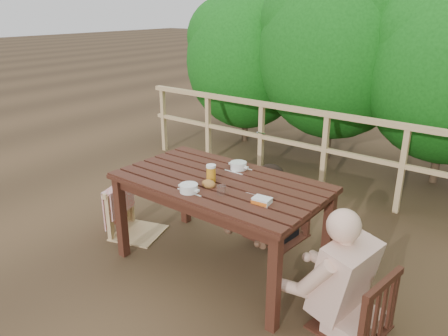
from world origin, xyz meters
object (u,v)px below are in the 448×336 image
Objects in this scene: table at (220,224)px; chair_far at (279,190)px; bread_roll at (209,184)px; beer_glass at (211,174)px; diner_right at (365,240)px; tumbler at (221,191)px; soup_far at (238,166)px; butter_tub at (262,201)px; woman at (280,179)px; chair_left at (136,191)px; chair_right at (356,271)px; soup_near at (189,189)px.

table is 1.73× the size of chair_far.
table is at bearing 94.91° from bread_roll.
bread_roll is 0.12m from beer_glass.
table is 1.19× the size of diner_right.
bread_roll is 0.78× the size of beer_glass.
tumbler is at bearing -81.99° from chair_far.
soup_far is 0.55m from tumbler.
bread_roll is at bearing 173.98° from butter_tub.
tumbler is at bearing -34.14° from beer_glass.
bread_roll reaches higher than table.
chair_far is at bearing 70.45° from soup_far.
table is 0.80m from woman.
chair_left is at bearing 98.44° from diner_right.
chair_right is at bearing 147.74° from woman.
soup_far reaches higher than bread_roll.
soup_near is 1.98× the size of bread_roll.
chair_right is at bearing 4.66° from bread_roll.
soup_near is (-1.26, -0.28, 0.36)m from chair_right.
tumbler is (0.19, -0.22, 0.44)m from table.
chair_right is 6.15× the size of beer_glass.
woman is (0.13, 0.76, 0.21)m from table.
tumbler reaches higher than soup_far.
chair_far is 0.90m from beer_glass.
beer_glass is (-0.18, -0.80, 0.38)m from chair_far.
soup_near is at bearing -105.85° from bread_roll.
beer_glass is at bearing 119.37° from bread_roll.
chair_far is 4.18× the size of soup_near.
tumbler is at bearing 29.13° from soup_near.
soup_far is 1.80× the size of butter_tub.
chair_far reaches higher than soup_far.
chair_left is 3.89× the size of soup_far.
chair_far is 11.93× the size of tumbler.
chair_left is at bearing -159.32° from soup_far.
bread_roll is (1.00, -0.09, 0.36)m from chair_left.
soup_near is at bearing 86.15° from woman.
beer_glass is 1.84× the size of tumbler.
diner_right is 0.75m from butter_tub.
beer_glass is 0.57m from butter_tub.
soup_far is (0.96, 0.36, 0.37)m from chair_left.
chair_far reaches higher than tumbler.
beer_glass is (-1.27, 0.00, 0.40)m from chair_right.
chair_left is at bearing 41.40° from woman.
soup_far is at bearing 133.89° from butter_tub.
diner_right is 1.25m from bread_roll.
soup_far is (-1.25, 0.36, 0.36)m from chair_right.
woman is 10.07× the size of bread_roll.
bread_roll is at bearing -77.04° from chair_right.
beer_glass is at bearing 145.86° from tumbler.
soup_near is 0.63m from soup_far.
chair_left is 0.94× the size of chair_far.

